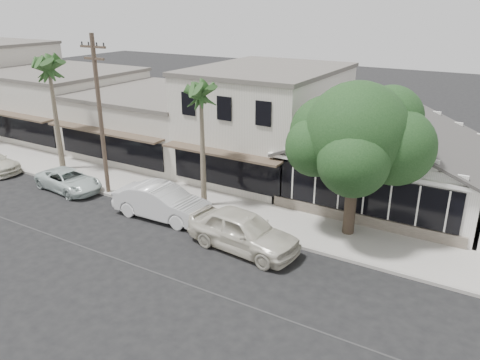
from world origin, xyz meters
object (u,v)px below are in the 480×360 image
Objects in this scene: car_0 at (243,231)px; car_2 at (69,180)px; car_1 at (162,202)px; shade_tree at (357,136)px; utility_pole at (100,113)px.

car_0 is 12.48m from car_2.
shade_tree reaches higher than car_1.
car_2 is at bearing 86.73° from car_1.
utility_pole is 13.84m from shade_tree.
car_2 is (-7.19, 0.11, -0.25)m from car_1.
utility_pole is 4.87m from car_2.
utility_pole is 2.02× the size of car_2.
utility_pole is 6.26m from car_1.
car_1 is 10.22m from shade_tree.
car_0 is 5.31m from car_1.
car_1 is at bearing -85.10° from car_2.
car_2 is 0.61× the size of shade_tree.
car_2 is (-2.40, -0.77, -4.17)m from utility_pole.
shade_tree is at bearing 9.72° from utility_pole.
utility_pole is at bearing -66.38° from car_2.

